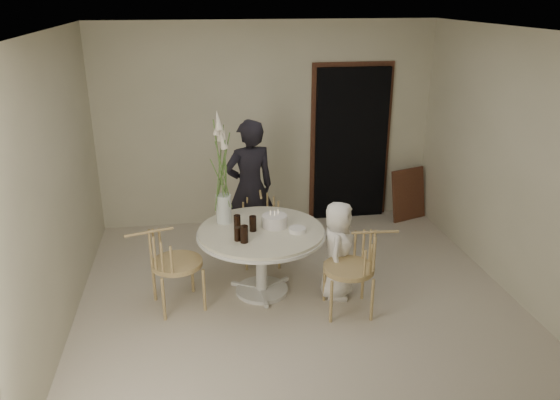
{
  "coord_description": "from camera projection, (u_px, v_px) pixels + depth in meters",
  "views": [
    {
      "loc": [
        -0.98,
        -4.85,
        3.02
      ],
      "look_at": [
        -0.15,
        0.3,
        1.02
      ],
      "focal_mm": 35.0,
      "sensor_mm": 36.0,
      "label": 1
    }
  ],
  "objects": [
    {
      "name": "table",
      "position": [
        261.0,
        240.0,
        5.65
      ],
      "size": [
        1.33,
        1.33,
        0.73
      ],
      "color": "silver",
      "rests_on": "ground"
    },
    {
      "name": "cola_tumbler_a",
      "position": [
        237.0,
        234.0,
        5.34
      ],
      "size": [
        0.08,
        0.08,
        0.14
      ],
      "primitive_type": "cylinder",
      "rotation": [
        0.0,
        0.0,
        -0.36
      ],
      "color": "black",
      "rests_on": "table"
    },
    {
      "name": "flower_vase",
      "position": [
        222.0,
        177.0,
        5.61
      ],
      "size": [
        0.16,
        0.16,
        1.2
      ],
      "rotation": [
        0.0,
        0.0,
        -0.23
      ],
      "color": "silver",
      "rests_on": "table"
    },
    {
      "name": "plate_stack",
      "position": [
        297.0,
        230.0,
        5.55
      ],
      "size": [
        0.2,
        0.2,
        0.04
      ],
      "primitive_type": "cylinder",
      "rotation": [
        0.0,
        0.0,
        0.12
      ],
      "color": "white",
      "rests_on": "table"
    },
    {
      "name": "chair_far",
      "position": [
        261.0,
        217.0,
        6.44
      ],
      "size": [
        0.48,
        0.52,
        0.83
      ],
      "rotation": [
        0.0,
        0.0,
        -0.07
      ],
      "color": "tan",
      "rests_on": "ground"
    },
    {
      "name": "birthday_cake",
      "position": [
        275.0,
        221.0,
        5.66
      ],
      "size": [
        0.26,
        0.26,
        0.17
      ],
      "rotation": [
        0.0,
        0.0,
        0.43
      ],
      "color": "white",
      "rests_on": "table"
    },
    {
      "name": "cola_tumbler_d",
      "position": [
        253.0,
        224.0,
        5.55
      ],
      "size": [
        0.08,
        0.08,
        0.16
      ],
      "primitive_type": "cylinder",
      "rotation": [
        0.0,
        0.0,
        0.05
      ],
      "color": "black",
      "rests_on": "table"
    },
    {
      "name": "picture_frame",
      "position": [
        408.0,
        194.0,
        7.65
      ],
      "size": [
        0.57,
        0.33,
        0.72
      ],
      "primitive_type": "cube",
      "rotation": [
        -0.17,
        0.0,
        0.34
      ],
      "color": "brown",
      "rests_on": "ground"
    },
    {
      "name": "chair_right",
      "position": [
        361.0,
        259.0,
        5.34
      ],
      "size": [
        0.55,
        0.51,
        0.87
      ],
      "rotation": [
        0.0,
        0.0,
        -1.65
      ],
      "color": "tan",
      "rests_on": "ground"
    },
    {
      "name": "doorway",
      "position": [
        351.0,
        145.0,
        7.51
      ],
      "size": [
        1.0,
        0.1,
        2.1
      ],
      "primitive_type": "cube",
      "color": "black",
      "rests_on": "ground"
    },
    {
      "name": "room_shell",
      "position": [
        300.0,
        151.0,
        5.11
      ],
      "size": [
        4.5,
        4.5,
        4.5
      ],
      "color": "silver",
      "rests_on": "ground"
    },
    {
      "name": "ground",
      "position": [
        298.0,
        301.0,
        5.69
      ],
      "size": [
        4.5,
        4.5,
        0.0
      ],
      "primitive_type": "plane",
      "color": "beige",
      "rests_on": "ground"
    },
    {
      "name": "boy",
      "position": [
        338.0,
        250.0,
        5.62
      ],
      "size": [
        0.5,
        0.6,
        1.05
      ],
      "primitive_type": "imported",
      "rotation": [
        0.0,
        0.0,
        1.19
      ],
      "color": "white",
      "rests_on": "ground"
    },
    {
      "name": "cola_tumbler_c",
      "position": [
        237.0,
        222.0,
        5.59
      ],
      "size": [
        0.07,
        0.07,
        0.15
      ],
      "primitive_type": "cylinder",
      "rotation": [
        0.0,
        0.0,
        0.06
      ],
      "color": "black",
      "rests_on": "table"
    },
    {
      "name": "chair_left",
      "position": [
        164.0,
        257.0,
        5.36
      ],
      "size": [
        0.61,
        0.58,
        0.89
      ],
      "rotation": [
        0.0,
        0.0,
        1.85
      ],
      "color": "tan",
      "rests_on": "ground"
    },
    {
      "name": "girl",
      "position": [
        250.0,
        188.0,
        6.5
      ],
      "size": [
        0.68,
        0.53,
        1.66
      ],
      "primitive_type": "imported",
      "rotation": [
        0.0,
        0.0,
        3.38
      ],
      "color": "black",
      "rests_on": "ground"
    },
    {
      "name": "cola_tumbler_b",
      "position": [
        244.0,
        234.0,
        5.29
      ],
      "size": [
        0.08,
        0.08,
        0.17
      ],
      "primitive_type": "cylinder",
      "rotation": [
        0.0,
        0.0,
        0.04
      ],
      "color": "black",
      "rests_on": "table"
    },
    {
      "name": "door_trim",
      "position": [
        350.0,
        140.0,
        7.52
      ],
      "size": [
        1.12,
        0.03,
        2.22
      ],
      "primitive_type": "cube",
      "color": "brown",
      "rests_on": "ground"
    }
  ]
}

